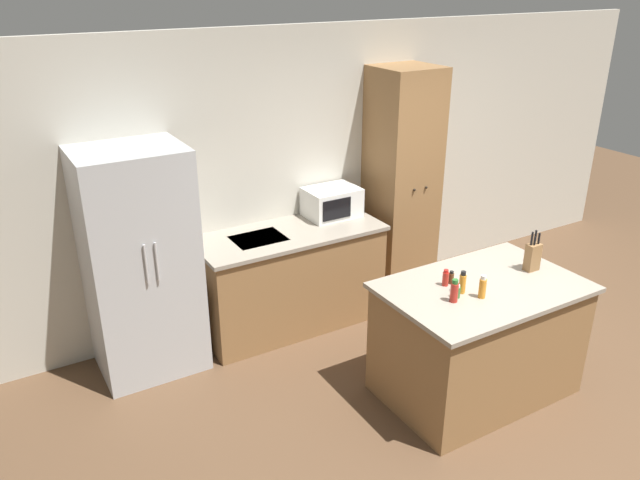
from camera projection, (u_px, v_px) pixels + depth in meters
The scene contains 14 objects.
ground_plane at pixel (521, 408), 4.66m from camera, with size 14.00×14.00×0.00m, color brown.
wall_back at pixel (353, 164), 5.98m from camera, with size 7.20×0.06×2.60m.
refrigerator at pixel (141, 264), 4.83m from camera, with size 0.81×0.68×1.84m.
back_counter at pixel (290, 278), 5.61m from camera, with size 1.67×0.71×0.92m.
pantry_cabinet at pixel (401, 185), 5.99m from camera, with size 0.57×0.57×2.23m.
kitchen_island at pixel (477, 339), 4.69m from camera, with size 1.46×0.96×0.91m.
microwave at pixel (332, 202), 5.72m from camera, with size 0.48×0.36×0.27m.
knife_block at pixel (533, 256), 4.70m from camera, with size 0.11×0.07×0.32m.
spice_bottle_tall_dark at pixel (451, 278), 4.52m from camera, with size 0.04×0.04×0.10m.
spice_bottle_short_red at pixel (462, 283), 4.38m from camera, with size 0.05×0.05×0.17m.
spice_bottle_amber_oil at pixel (457, 292), 4.32m from camera, with size 0.05×0.05×0.10m.
spice_bottle_green_herb at pixel (446, 278), 4.49m from camera, with size 0.05×0.05×0.13m.
spice_bottle_pale_salt at pixel (454, 291), 4.26m from camera, with size 0.05×0.05×0.17m.
spice_bottle_orange_cap at pixel (483, 287), 4.31m from camera, with size 0.05×0.05×0.17m.
Camera 1 is at (-3.22, -2.49, 3.00)m, focal length 35.00 mm.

